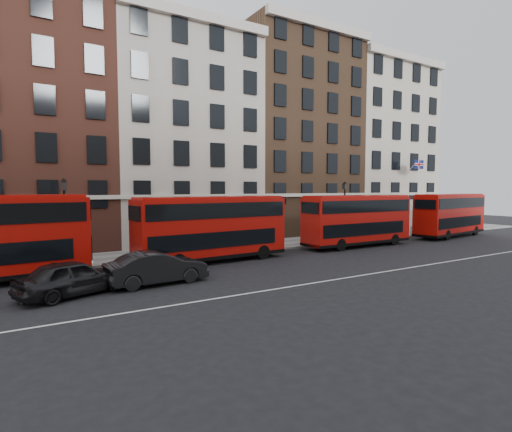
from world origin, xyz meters
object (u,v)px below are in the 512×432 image
bus_b (212,227)px  traffic_light (438,211)px  car_front (157,268)px  bus_d (450,214)px  bus_c (357,219)px  car_rear (73,278)px

bus_b → traffic_light: (27.95, 2.56, 0.13)m
car_front → bus_d: bearing=-86.7°
bus_b → bus_d: (26.07, -0.00, -0.02)m
bus_d → car_front: 31.35m
bus_c → traffic_light: size_ratio=3.10×
bus_d → traffic_light: (1.89, 2.57, 0.15)m
bus_b → bus_c: bus_b is taller
bus_b → traffic_light: bus_b is taller
bus_d → bus_c: bearing=172.1°
bus_c → car_rear: size_ratio=2.09×
car_rear → bus_c: bearing=-98.6°
bus_b → car_front: size_ratio=2.06×
car_rear → car_front: car_front is taller
bus_b → car_rear: (-8.89, -4.28, -1.48)m
bus_b → car_front: bearing=-143.9°
bus_d → traffic_light: 3.19m
traffic_light → bus_d: bearing=-126.3°
bus_b → car_rear: bearing=-157.7°
traffic_light → bus_c: bearing=-170.1°
bus_c → car_front: bearing=-167.3°
bus_c → bus_d: 12.84m
car_rear → car_front: (3.91, 0.17, 0.00)m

